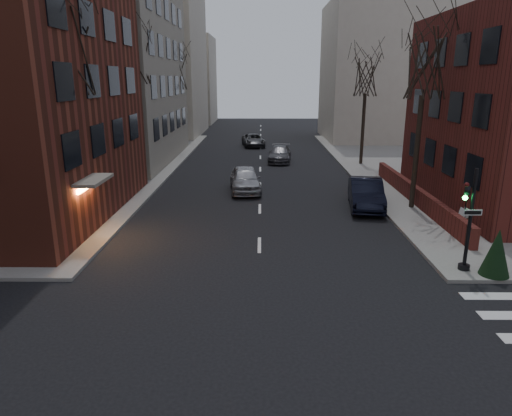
{
  "coord_description": "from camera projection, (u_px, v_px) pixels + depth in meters",
  "views": [
    {
      "loc": [
        0.06,
        -7.56,
        7.34
      ],
      "look_at": [
        -0.14,
        11.16,
        2.0
      ],
      "focal_mm": 32.0,
      "sensor_mm": 36.0,
      "label": 1
    }
  ],
  "objects": [
    {
      "name": "streetlamp_far",
      "position": [
        184.0,
        108.0,
        48.6
      ],
      "size": [
        0.36,
        0.36,
        6.28
      ],
      "color": "black",
      "rests_on": "sidewalk_far_left"
    },
    {
      "name": "tree_left_c",
      "position": [
        173.0,
        71.0,
        45.64
      ],
      "size": [
        3.96,
        3.96,
        9.72
      ],
      "color": "#2D231C",
      "rests_on": "sidewalk_far_left"
    },
    {
      "name": "car_lane_silver",
      "position": [
        245.0,
        179.0,
        30.55
      ],
      "size": [
        2.4,
        5.0,
        1.65
      ],
      "primitive_type": "imported",
      "rotation": [
        0.0,
        0.0,
        0.1
      ],
      "color": "#97989C",
      "rests_on": "ground"
    },
    {
      "name": "traffic_signal",
      "position": [
        468.0,
        227.0,
        17.33
      ],
      "size": [
        0.76,
        0.44,
        4.0
      ],
      "color": "black",
      "rests_on": "sidewalk_far_right"
    },
    {
      "name": "tree_left_a",
      "position": [
        65.0,
        52.0,
        20.52
      ],
      "size": [
        4.18,
        4.18,
        10.26
      ],
      "color": "#2D231C",
      "rests_on": "sidewalk_far_left"
    },
    {
      "name": "car_lane_gray",
      "position": [
        280.0,
        154.0,
        41.41
      ],
      "size": [
        2.41,
        4.97,
        1.39
      ],
      "primitive_type": "imported",
      "rotation": [
        0.0,
        0.0,
        -0.1
      ],
      "color": "#444348",
      "rests_on": "ground"
    },
    {
      "name": "parked_sedan",
      "position": [
        366.0,
        194.0,
        26.6
      ],
      "size": [
        2.45,
        5.37,
        1.71
      ],
      "primitive_type": "imported",
      "rotation": [
        0.0,
        0.0,
        -0.13
      ],
      "color": "black",
      "rests_on": "ground"
    },
    {
      "name": "streetlamp_near",
      "position": [
        133.0,
        128.0,
        29.37
      ],
      "size": [
        0.36,
        0.36,
        6.28
      ],
      "color": "black",
      "rests_on": "sidewalk_far_left"
    },
    {
      "name": "tree_left_b",
      "position": [
        135.0,
        55.0,
        31.94
      ],
      "size": [
        4.4,
        4.4,
        10.8
      ],
      "color": "#2D231C",
      "rests_on": "sidewalk_far_left"
    },
    {
      "name": "sandwich_board",
      "position": [
        464.0,
        217.0,
        22.91
      ],
      "size": [
        0.46,
        0.61,
        0.93
      ],
      "primitive_type": "cube",
      "rotation": [
        0.0,
        0.0,
        0.09
      ],
      "color": "white",
      "rests_on": "sidewalk_far_right"
    },
    {
      "name": "building_distant_la",
      "position": [
        147.0,
        65.0,
        59.86
      ],
      "size": [
        14.0,
        16.0,
        18.0
      ],
      "primitive_type": "cube",
      "color": "#C0B5A3",
      "rests_on": "ground"
    },
    {
      "name": "evergreen_shrub",
      "position": [
        497.0,
        252.0,
        17.07
      ],
      "size": [
        1.22,
        1.22,
        1.82
      ],
      "primitive_type": "cone",
      "rotation": [
        0.0,
        0.0,
        -0.12
      ],
      "color": "black",
      "rests_on": "sidewalk_far_right"
    },
    {
      "name": "building_distant_ra",
      "position": [
        385.0,
        72.0,
        55.01
      ],
      "size": [
        14.0,
        14.0,
        16.0
      ],
      "primitive_type": "cube",
      "color": "#C0B5A3",
      "rests_on": "ground"
    },
    {
      "name": "tree_right_a",
      "position": [
        425.0,
        65.0,
        24.3
      ],
      "size": [
        3.96,
        3.96,
        9.72
      ],
      "color": "#2D231C",
      "rests_on": "sidewalk_far_right"
    },
    {
      "name": "low_wall_right",
      "position": [
        415.0,
        194.0,
        27.28
      ],
      "size": [
        0.35,
        16.0,
        1.0
      ],
      "primitive_type": "cube",
      "color": "#5A1E1A",
      "rests_on": "sidewalk_far_right"
    },
    {
      "name": "tree_right_b",
      "position": [
        366.0,
        75.0,
        37.88
      ],
      "size": [
        3.74,
        3.74,
        9.18
      ],
      "color": "#2D231C",
      "rests_on": "sidewalk_far_right"
    },
    {
      "name": "building_distant_lb",
      "position": [
        184.0,
        80.0,
        76.74
      ],
      "size": [
        10.0,
        12.0,
        14.0
      ],
      "primitive_type": "cube",
      "color": "#C0B5A3",
      "rests_on": "ground"
    },
    {
      "name": "car_lane_far",
      "position": [
        253.0,
        140.0,
        50.84
      ],
      "size": [
        2.88,
        5.15,
        1.36
      ],
      "primitive_type": "imported",
      "rotation": [
        0.0,
        0.0,
        0.13
      ],
      "color": "#38383C",
      "rests_on": "ground"
    }
  ]
}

